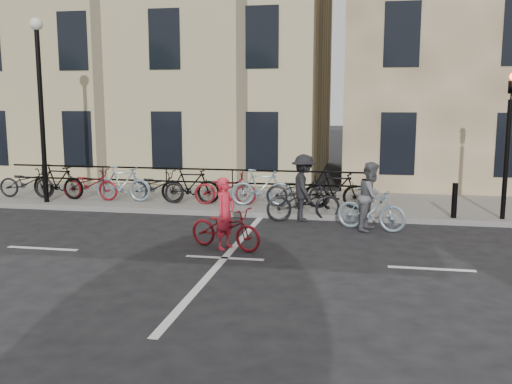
% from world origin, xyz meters
% --- Properties ---
extents(ground, '(120.00, 120.00, 0.00)m').
position_xyz_m(ground, '(0.00, 0.00, 0.00)').
color(ground, black).
rests_on(ground, ground).
extents(sidewalk, '(46.00, 4.00, 0.15)m').
position_xyz_m(sidewalk, '(-4.00, 6.00, 0.07)').
color(sidewalk, slate).
rests_on(sidewalk, ground).
extents(building_west, '(20.00, 10.00, 10.00)m').
position_xyz_m(building_west, '(-9.00, 13.00, 5.15)').
color(building_west, '#C3B384').
rests_on(building_west, sidewalk).
extents(traffic_light, '(0.18, 0.30, 3.90)m').
position_xyz_m(traffic_light, '(6.20, 4.34, 2.45)').
color(traffic_light, black).
rests_on(traffic_light, sidewalk).
extents(lamp_post, '(0.36, 0.36, 5.28)m').
position_xyz_m(lamp_post, '(-6.50, 4.40, 3.49)').
color(lamp_post, black).
rests_on(lamp_post, sidewalk).
extents(bollard_east, '(0.14, 0.14, 0.90)m').
position_xyz_m(bollard_east, '(5.00, 4.25, 0.60)').
color(bollard_east, black).
rests_on(bollard_east, sidewalk).
extents(parked_bikes, '(11.45, 1.23, 1.05)m').
position_xyz_m(parked_bikes, '(-2.82, 5.04, 0.65)').
color(parked_bikes, black).
rests_on(parked_bikes, sidewalk).
extents(cyclist_pink, '(1.82, 1.15, 1.53)m').
position_xyz_m(cyclist_pink, '(-0.16, 0.74, 0.53)').
color(cyclist_pink, maroon).
rests_on(cyclist_pink, ground).
extents(cyclist_grey, '(1.79, 1.02, 1.67)m').
position_xyz_m(cyclist_grey, '(2.90, 3.08, 0.68)').
color(cyclist_grey, '#7E97A6').
rests_on(cyclist_grey, ground).
extents(cyclist_dark, '(2.08, 1.27, 1.75)m').
position_xyz_m(cyclist_dark, '(1.17, 3.89, 0.69)').
color(cyclist_dark, black).
rests_on(cyclist_dark, ground).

